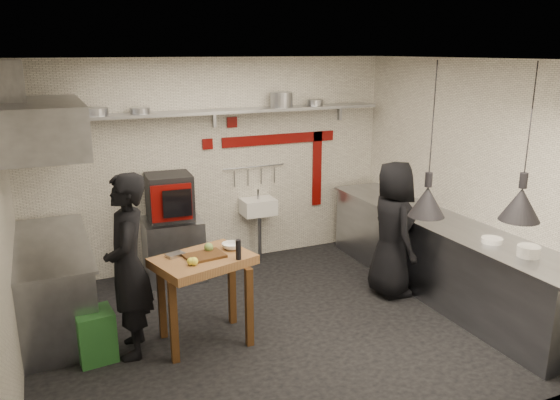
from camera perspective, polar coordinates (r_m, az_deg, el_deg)
name	(u,v)px	position (r m, az deg, el deg)	size (l,w,h in m)	color
floor	(278,327)	(6.05, -0.22, -13.10)	(5.00, 5.00, 0.00)	black
ceiling	(278,59)	(5.31, -0.26, 14.49)	(5.00, 5.00, 0.00)	beige
wall_back	(215,164)	(7.43, -6.81, 3.77)	(5.00, 0.04, 2.80)	silver
wall_front	(404,279)	(3.80, 12.80, -8.02)	(5.00, 0.04, 2.80)	silver
wall_left	(3,235)	(5.09, -26.96, -3.28)	(0.04, 4.20, 2.80)	silver
wall_right	(469,179)	(6.89, 19.17, 2.08)	(0.04, 4.20, 2.80)	silver
red_band_horiz	(280,139)	(7.69, -0.03, 6.40)	(1.70, 0.02, 0.14)	#670805
red_band_vert	(317,169)	(8.04, 3.88, 3.28)	(0.14, 0.02, 1.10)	#670805
red_tile_a	(232,122)	(7.40, -5.03, 8.09)	(0.14, 0.02, 0.14)	#670805
red_tile_b	(208,144)	(7.34, -7.58, 5.82)	(0.14, 0.02, 0.14)	#670805
back_shelf	(217,112)	(7.15, -6.56, 9.17)	(4.60, 0.34, 0.04)	gray
shelf_bracket_left	(60,126)	(6.99, -22.04, 7.18)	(0.04, 0.06, 0.24)	gray
shelf_bracket_mid	(214,118)	(7.31, -6.89, 8.50)	(0.04, 0.06, 0.24)	gray
shelf_bracket_right	(340,112)	(8.07, 6.25, 9.16)	(0.04, 0.06, 0.24)	gray
pan_far_left	(96,112)	(6.85, -18.70, 8.74)	(0.29, 0.29, 0.09)	gray
pan_mid_left	(140,111)	(6.92, -14.42, 9.04)	(0.24, 0.24, 0.07)	gray
stock_pot	(281,100)	(7.46, 0.16, 10.45)	(0.30, 0.30, 0.20)	gray
pan_right	(315,103)	(7.69, 3.69, 10.12)	(0.23, 0.23, 0.08)	gray
oven_stand	(173,249)	(7.22, -11.08, -5.03)	(0.72, 0.66, 0.80)	gray
combi_oven	(169,197)	(7.05, -11.48, 0.35)	(0.55, 0.51, 0.58)	black
oven_door	(172,203)	(6.76, -11.25, -0.30)	(0.49, 0.03, 0.46)	#670805
oven_glass	(177,203)	(6.72, -10.68, -0.35)	(0.35, 0.02, 0.34)	black
hand_sink	(258,207)	(7.59, -2.29, -0.70)	(0.46, 0.34, 0.22)	white
sink_tap	(258,194)	(7.55, -2.31, 0.61)	(0.03, 0.03, 0.14)	gray
sink_drain	(260,237)	(7.69, -2.15, -3.92)	(0.06, 0.06, 0.66)	gray
utensil_rail	(254,167)	(7.59, -2.73, 3.49)	(0.02, 0.02, 0.90)	gray
counter_right	(440,258)	(6.93, 16.35, -5.83)	(0.70, 3.80, 0.90)	gray
counter_right_top	(443,221)	(6.78, 16.64, -2.16)	(0.76, 3.90, 0.03)	gray
plate_stack	(529,251)	(5.88, 24.54, -4.89)	(0.22, 0.22, 0.11)	white
small_bowl_right	(492,240)	(6.17, 21.28, -3.93)	(0.22, 0.22, 0.05)	white
counter_left	(55,285)	(6.39, -22.43, -8.23)	(0.70, 1.90, 0.90)	gray
counter_left_top	(50,244)	(6.23, -22.87, -4.29)	(0.76, 2.00, 0.03)	gray
extractor_hood	(42,127)	(5.96, -23.62, 7.04)	(0.78, 1.60, 0.50)	gray
hood_duct	(9,86)	(5.92, -26.49, 10.59)	(0.28, 0.28, 0.50)	gray
green_bin	(96,335)	(5.66, -18.71, -13.24)	(0.34, 0.34, 0.50)	#215A24
prep_table	(205,300)	(5.63, -7.88, -10.26)	(0.92, 0.64, 0.92)	olive
cutting_board	(205,256)	(5.44, -7.89, -5.79)	(0.38, 0.27, 0.03)	#4C2D14
pepper_mill	(238,250)	(5.31, -4.37, -5.20)	(0.05, 0.05, 0.20)	black
lemon_a	(191,261)	(5.25, -9.31, -6.34)	(0.07, 0.07, 0.07)	yellow
lemon_b	(194,261)	(5.24, -8.99, -6.36)	(0.08, 0.08, 0.08)	yellow
veg_ball	(209,247)	(5.55, -7.46, -4.92)	(0.09, 0.09, 0.09)	#739646
steel_tray	(175,255)	(5.50, -10.89, -5.64)	(0.17, 0.12, 0.03)	gray
bowl	(231,246)	(5.62, -5.10, -4.81)	(0.20, 0.20, 0.06)	white
heat_lamp_near	(432,141)	(5.33, 15.55, 5.96)	(0.35, 0.35, 1.47)	black
heat_lamp_far	(528,144)	(5.25, 24.49, 5.38)	(0.36, 0.36, 1.41)	black
chef_left	(128,266)	(5.41, -15.59, -6.68)	(0.66, 0.43, 1.81)	black
chef_right	(393,229)	(6.65, 11.69, -3.00)	(0.80, 0.52, 1.64)	black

